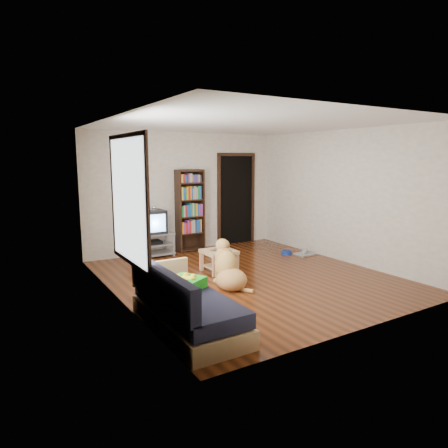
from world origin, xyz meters
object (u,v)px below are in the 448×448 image
dog_bowl (286,252)px  laptop (220,250)px  crt_tv (151,221)px  coffee_table (219,257)px  tv_stand (152,244)px  bookshelf (190,206)px  dog (228,269)px  sofa (185,308)px  grey_rag (305,254)px  green_cushion (185,283)px

dog_bowl → laptop: bearing=-167.3°
crt_tv → coffee_table: 1.90m
tv_stand → bookshelf: size_ratio=0.50×
laptop → bookshelf: size_ratio=0.17×
dog → laptop: bearing=68.5°
sofa → dog: size_ratio=1.89×
grey_rag → tv_stand: tv_stand is taller
dog_bowl → tv_stand: size_ratio=0.24×
crt_tv → sofa: (-0.97, -3.65, -0.48)m
dog_bowl → crt_tv: bearing=152.5°
dog_bowl → sofa: 4.23m
bookshelf → coffee_table: 1.97m
laptop → tv_stand: 1.86m
laptop → bookshelf: 1.95m
dog_bowl → grey_rag: bearing=-39.8°
laptop → sofa: sofa is taller
sofa → green_cushion: bearing=61.7°
grey_rag → bookshelf: 2.71m
laptop → bookshelf: bookshelf is taller
tv_stand → coffee_table: 1.83m
green_cushion → laptop: 2.23m
sofa → coffee_table: (1.61, 1.92, 0.02)m
dog_bowl → bookshelf: bookshelf is taller
green_cushion → bookshelf: 3.96m
green_cushion → crt_tv: crt_tv is taller
laptop → dog_bowl: size_ratio=1.40×
sofa → grey_rag: bearing=28.4°
green_cushion → bookshelf: bearing=33.6°
laptop → grey_rag: (2.23, 0.18, -0.40)m
sofa → laptop: bearing=49.6°
green_cushion → tv_stand: size_ratio=0.45×
green_cushion → coffee_table: 2.26m
laptop → dog_bowl: bearing=9.7°
bookshelf → grey_rag: bearing=-40.9°
crt_tv → bookshelf: bearing=4.3°
crt_tv → bookshelf: bookshelf is taller
crt_tv → tv_stand: bearing=-90.0°
dog_bowl → coffee_table: coffee_table is taller
sofa → dog_bowl: bearing=33.3°
laptop → coffee_table: size_ratio=0.56×
dog_bowl → dog: bearing=-151.5°
dog_bowl → crt_tv: crt_tv is taller
grey_rag → coffee_table: (-2.23, -0.15, 0.27)m
sofa → coffee_table: bearing=50.1°
green_cushion → crt_tv: (0.85, 3.42, 0.26)m
tv_stand → crt_tv: bearing=90.0°
grey_rag → coffee_table: 2.25m
green_cushion → sofa: 0.35m
laptop → grey_rag: size_ratio=0.77×
bookshelf → dog: bearing=-103.5°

